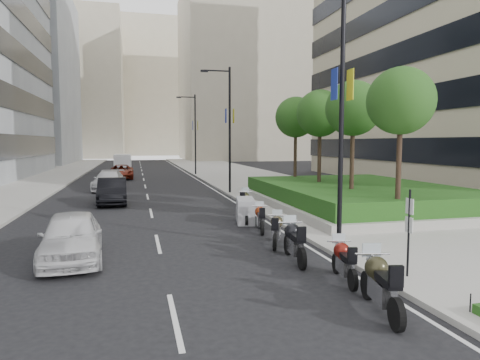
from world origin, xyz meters
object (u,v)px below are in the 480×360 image
object	(u,v)px
car_c	(109,180)
motorcycle_1	(344,261)
lamp_post_2	(194,130)
motorcycle_2	(294,242)
motorcycle_4	(260,218)
motorcycle_5	(245,211)
parking_sign	(409,228)
motorcycle_0	(380,284)
lamp_post_1	(228,123)
car_b	(112,191)
delivery_van	(123,164)
car_d	(121,172)
motorcycle_6	(244,202)
motorcycle_3	(276,230)
car_a	(71,236)
lamp_post_0	(337,101)

from	to	relation	value
car_c	motorcycle_1	bearing A→B (deg)	-68.13
lamp_post_2	motorcycle_1	size ratio (longest dim) A/B	4.44
motorcycle_2	motorcycle_4	bearing A→B (deg)	2.79
motorcycle_5	motorcycle_1	bearing A→B (deg)	-165.89
parking_sign	motorcycle_0	xyz separation A→B (m)	(-1.89, -1.71, -0.81)
lamp_post_1	motorcycle_5	size ratio (longest dim) A/B	4.51
parking_sign	car_b	size ratio (longest dim) A/B	0.52
lamp_post_2	parking_sign	size ratio (longest dim) A/B	3.60
motorcycle_1	motorcycle_2	xyz separation A→B (m)	(-0.60, 2.13, 0.08)
car_b	delivery_van	world-z (taller)	delivery_van
motorcycle_1	car_d	size ratio (longest dim) A/B	0.39
parking_sign	motorcycle_2	size ratio (longest dim) A/B	1.07
motorcycle_6	delivery_van	bearing A→B (deg)	32.50
motorcycle_3	car_b	bearing A→B (deg)	49.52
motorcycle_3	motorcycle_1	bearing A→B (deg)	-151.42
lamp_post_1	car_a	xyz separation A→B (m)	(-8.40, -15.65, -4.29)
parking_sign	motorcycle_3	xyz separation A→B (m)	(-2.12, 4.72, -0.90)
motorcycle_2	lamp_post_1	bearing A→B (deg)	0.77
lamp_post_2	motorcycle_0	bearing A→B (deg)	-91.77
motorcycle_1	car_c	world-z (taller)	car_c
motorcycle_3	motorcycle_5	distance (m)	4.42
motorcycle_0	car_a	size ratio (longest dim) A/B	0.53
lamp_post_0	lamp_post_2	size ratio (longest dim) A/B	1.00
lamp_post_0	car_d	size ratio (longest dim) A/B	1.75
lamp_post_1	car_d	bearing A→B (deg)	117.15
lamp_post_0	car_d	world-z (taller)	lamp_post_0
motorcycle_0	car_d	world-z (taller)	car_d
parking_sign	car_a	world-z (taller)	parking_sign
car_c	delivery_van	size ratio (longest dim) A/B	0.99
motorcycle_2	motorcycle_6	xyz separation A→B (m)	(0.73, 9.25, -0.03)
parking_sign	motorcycle_1	xyz separation A→B (m)	(-1.65, 0.44, -0.91)
motorcycle_4	car_c	distance (m)	19.04
lamp_post_0	car_d	bearing A→B (deg)	103.64
motorcycle_2	motorcycle_3	distance (m)	2.15
motorcycle_6	motorcycle_2	bearing A→B (deg)	-163.76
motorcycle_0	lamp_post_2	bearing A→B (deg)	9.92
lamp_post_0	motorcycle_0	xyz separation A→B (m)	(-1.23, -4.71, -4.42)
motorcycle_5	lamp_post_0	bearing A→B (deg)	-155.52
lamp_post_2	car_b	distance (m)	22.79
motorcycle_2	motorcycle_5	bearing A→B (deg)	5.15
lamp_post_2	parking_sign	bearing A→B (deg)	-89.01
parking_sign	motorcycle_4	world-z (taller)	parking_sign
lamp_post_0	car_b	size ratio (longest dim) A/B	1.89
car_d	motorcycle_2	bearing A→B (deg)	-79.01
motorcycle_6	lamp_post_0	bearing A→B (deg)	-153.65
motorcycle_6	car_b	size ratio (longest dim) A/B	0.44
lamp_post_1	car_a	bearing A→B (deg)	-118.23
motorcycle_0	car_b	distance (m)	19.85
motorcycle_0	motorcycle_6	xyz separation A→B (m)	(0.37, 13.53, -0.05)
lamp_post_1	motorcycle_2	distance (m)	18.05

